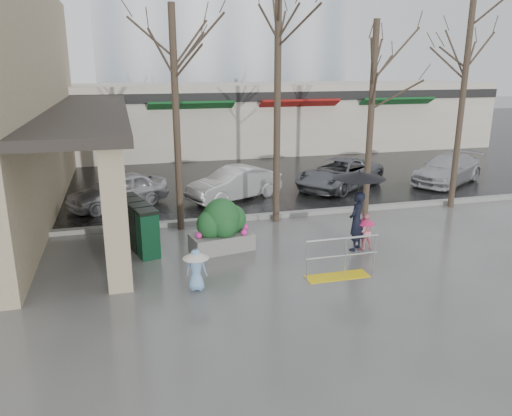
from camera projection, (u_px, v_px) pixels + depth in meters
name	position (u px, v px, depth m)	size (l,w,h in m)	color
ground	(273.00, 264.00, 13.20)	(120.00, 120.00, 0.00)	#51514F
street_asphalt	(178.00, 143.00, 33.61)	(120.00, 36.00, 0.01)	black
curb	(239.00, 218.00, 16.89)	(120.00, 0.30, 0.15)	gray
canopy_slab	(87.00, 106.00, 18.42)	(2.80, 18.00, 0.25)	#2D2823
pillar_front	(116.00, 218.00, 11.28)	(0.55, 0.55, 3.50)	tan
pillar_back	(116.00, 164.00, 17.31)	(0.55, 0.55, 3.50)	tan
storefront_row	(218.00, 118.00, 29.82)	(34.00, 6.74, 4.00)	beige
handrail	(340.00, 262.00, 12.32)	(1.90, 0.50, 1.03)	yellow
tree_west	(174.00, 65.00, 14.64)	(3.20, 3.20, 6.80)	#382B21
tree_midwest	(278.00, 60.00, 15.40)	(3.20, 3.20, 7.00)	#382B21
tree_mideast	(374.00, 72.00, 16.32)	(3.20, 3.20, 6.50)	#382B21
tree_east	(467.00, 56.00, 17.06)	(3.20, 3.20, 7.20)	#382B21
woman	(358.00, 200.00, 13.84)	(1.46, 1.46, 2.31)	black
child_pink	(365.00, 229.00, 14.14)	(0.57, 0.57, 1.04)	pink
child_blue	(196.00, 265.00, 11.53)	(0.62, 0.62, 1.02)	#79A7D7
planter	(222.00, 226.00, 14.02)	(1.86, 1.17, 1.52)	slate
news_boxes	(137.00, 225.00, 14.27)	(1.15, 2.48, 1.35)	#0C381F
car_a	(118.00, 190.00, 18.35)	(1.49, 3.70, 1.26)	silver
car_b	(234.00, 184.00, 19.39)	(1.33, 3.82, 1.26)	silver
car_c	(340.00, 174.00, 21.18)	(2.09, 4.53, 1.26)	slate
car_d	(448.00, 169.00, 22.08)	(1.77, 4.34, 1.26)	#B5B6BA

